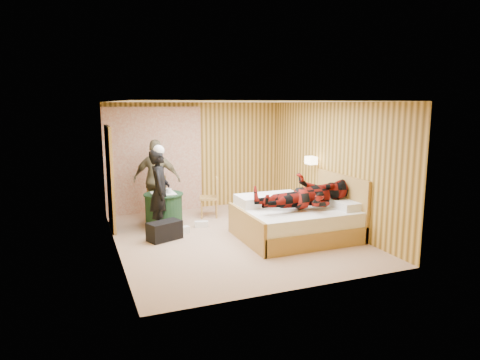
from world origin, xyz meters
name	(u,v)px	position (x,y,z in m)	size (l,w,h in m)	color
floor	(233,237)	(0.00, 0.00, 0.00)	(4.20, 5.00, 0.01)	tan
ceiling	(232,102)	(0.00, 0.00, 2.50)	(4.20, 5.00, 0.01)	white
wall_back	(196,156)	(0.00, 2.50, 1.25)	(4.20, 0.02, 2.50)	#D7AD52
wall_left	(114,178)	(-2.10, 0.00, 1.25)	(0.02, 5.00, 2.50)	#D7AD52
wall_right	(330,165)	(2.10, 0.00, 1.25)	(0.02, 5.00, 2.50)	#D7AD52
curtain	(154,160)	(-1.00, 2.43, 1.20)	(2.20, 0.08, 2.40)	beige
doorway	(110,178)	(-2.06, 1.40, 1.02)	(0.06, 0.90, 2.05)	black
wall_lamp	(311,160)	(1.92, 0.45, 1.30)	(0.26, 0.24, 0.16)	gold
bed	(297,220)	(1.12, -0.45, 0.33)	(2.09, 1.65, 1.13)	tan
nightstand	(304,207)	(1.88, 0.60, 0.27)	(0.39, 0.53, 0.51)	tan
round_table	(164,210)	(-1.07, 1.12, 0.35)	(0.79, 0.79, 0.70)	#1B3B1F
chair_far	(158,195)	(-1.07, 1.75, 0.54)	(0.42, 0.42, 0.93)	tan
chair_near	(212,194)	(0.09, 1.52, 0.51)	(0.50, 0.50, 0.88)	tan
duffel_bag	(165,231)	(-1.23, 0.28, 0.17)	(0.61, 0.32, 0.34)	black
sneaker_left	(181,230)	(-0.86, 0.52, 0.07)	(0.31, 0.12, 0.14)	white
sneaker_right	(201,224)	(-0.37, 0.83, 0.06)	(0.27, 0.11, 0.12)	white
woman_standing	(160,191)	(-1.19, 0.84, 0.81)	(0.59, 0.39, 1.62)	black
man_at_table	(157,180)	(-1.07, 1.78, 0.86)	(1.01, 0.42, 1.72)	#70674A
man_on_bed	(306,187)	(1.15, -0.68, 1.00)	(1.77, 0.67, 0.86)	maroon
book_lower	(306,196)	(1.88, 0.55, 0.52)	(0.17, 0.22, 0.02)	white
book_upper	(306,195)	(1.88, 0.55, 0.54)	(0.16, 0.22, 0.02)	white
cup_nightstand	(302,193)	(1.88, 0.73, 0.56)	(0.10, 0.10, 0.09)	white
cup_table	(169,191)	(-0.97, 1.07, 0.75)	(0.12, 0.12, 0.10)	white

